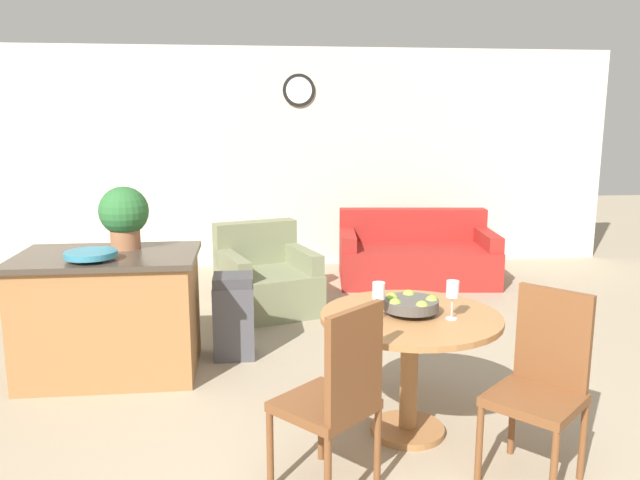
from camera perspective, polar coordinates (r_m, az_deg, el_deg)
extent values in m
cube|color=beige|center=(7.85, -2.08, 7.42)|extent=(8.00, 0.06, 2.70)
cylinder|color=black|center=(7.80, -1.94, 13.52)|extent=(0.39, 0.02, 0.39)
cylinder|color=white|center=(7.78, -1.93, 13.53)|extent=(0.32, 0.01, 0.32)
cylinder|color=#9E6B3D|center=(3.93, 7.99, -16.77)|extent=(0.44, 0.44, 0.04)
cylinder|color=#9E6B3D|center=(3.78, 8.14, -12.04)|extent=(0.10, 0.10, 0.67)
cylinder|color=#9E6B3D|center=(3.66, 8.29, -6.99)|extent=(1.05, 1.05, 0.03)
cylinder|color=brown|center=(3.31, -4.58, -18.64)|extent=(0.04, 0.04, 0.42)
cylinder|color=brown|center=(3.55, 0.09, -16.40)|extent=(0.04, 0.04, 0.42)
cylinder|color=brown|center=(3.08, 0.72, -21.06)|extent=(0.04, 0.04, 0.42)
cylinder|color=brown|center=(3.34, 5.29, -18.36)|extent=(0.04, 0.04, 0.42)
cube|color=brown|center=(3.20, 0.38, -14.88)|extent=(0.59, 0.59, 0.05)
cube|color=brown|center=(2.97, 3.19, -11.01)|extent=(0.31, 0.29, 0.52)
cylinder|color=brown|center=(3.32, 20.58, -19.27)|extent=(0.04, 0.04, 0.42)
cylinder|color=brown|center=(3.45, 14.35, -17.66)|extent=(0.04, 0.04, 0.42)
cylinder|color=brown|center=(3.64, 22.89, -16.61)|extent=(0.04, 0.04, 0.42)
cylinder|color=brown|center=(3.76, 17.17, -15.29)|extent=(0.04, 0.04, 0.42)
cube|color=brown|center=(3.43, 19.00, -13.66)|extent=(0.59, 0.59, 0.05)
cube|color=brown|center=(3.49, 20.53, -8.32)|extent=(0.29, 0.31, 0.52)
cylinder|color=#4C4742|center=(3.65, 8.30, -6.51)|extent=(0.12, 0.12, 0.03)
cylinder|color=#4C4742|center=(3.64, 8.32, -5.84)|extent=(0.32, 0.32, 0.06)
sphere|color=#8CB738|center=(3.65, 10.16, -5.57)|extent=(0.07, 0.07, 0.07)
sphere|color=#8CB738|center=(3.74, 8.10, -5.08)|extent=(0.07, 0.07, 0.07)
sphere|color=#8CB738|center=(3.66, 6.56, -5.40)|extent=(0.07, 0.07, 0.07)
sphere|color=#8CB738|center=(3.56, 6.87, -5.90)|extent=(0.07, 0.07, 0.07)
sphere|color=#8CB738|center=(3.53, 9.29, -6.09)|extent=(0.07, 0.07, 0.07)
cylinder|color=silver|center=(3.51, 5.33, -7.33)|extent=(0.06, 0.06, 0.01)
cylinder|color=silver|center=(3.49, 5.35, -6.33)|extent=(0.01, 0.01, 0.12)
cylinder|color=silver|center=(3.46, 5.38, -4.63)|extent=(0.07, 0.07, 0.09)
cylinder|color=silver|center=(3.61, 11.92, -7.04)|extent=(0.06, 0.06, 0.01)
cylinder|color=silver|center=(3.59, 11.96, -6.07)|extent=(0.01, 0.01, 0.12)
cylinder|color=silver|center=(3.56, 12.03, -4.41)|extent=(0.07, 0.07, 0.09)
cube|color=#9E6B3D|center=(4.82, -18.60, -6.67)|extent=(1.21, 0.78, 0.86)
cube|color=#42382D|center=(4.71, -18.93, -1.45)|extent=(1.27, 0.84, 0.04)
cylinder|color=teal|center=(4.52, -20.20, -1.62)|extent=(0.12, 0.12, 0.02)
cylinder|color=teal|center=(4.51, -20.22, -1.22)|extent=(0.35, 0.35, 0.04)
cylinder|color=#A36642|center=(4.84, -17.36, 0.11)|extent=(0.22, 0.22, 0.15)
sphere|color=#2D6B33|center=(4.81, -17.50, 2.55)|extent=(0.36, 0.36, 0.36)
cube|color=#47474C|center=(4.97, -7.88, -7.32)|extent=(0.31, 0.30, 0.58)
cube|color=#3C3C41|center=(4.88, -7.98, -3.65)|extent=(0.30, 0.29, 0.08)
cube|color=maroon|center=(7.25, 8.79, -2.12)|extent=(1.84, 1.18, 0.42)
cube|color=maroon|center=(7.55, 8.44, 1.46)|extent=(1.76, 0.41, 0.37)
cube|color=maroon|center=(7.16, 2.53, -1.50)|extent=(0.26, 0.92, 0.59)
cube|color=maroon|center=(7.40, 14.88, -1.45)|extent=(0.26, 0.92, 0.59)
cube|color=#7A7F5B|center=(6.11, -4.80, -4.61)|extent=(1.08, 1.14, 0.40)
cube|color=#7A7F5B|center=(6.35, -5.94, -0.21)|extent=(0.86, 0.45, 0.43)
cube|color=#7A7F5B|center=(5.99, -8.00, -4.07)|extent=(0.38, 0.85, 0.59)
cube|color=#7A7F5B|center=(6.21, -1.75, -3.42)|extent=(0.38, 0.85, 0.59)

